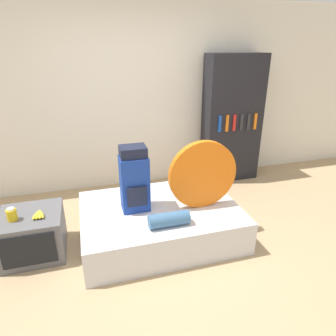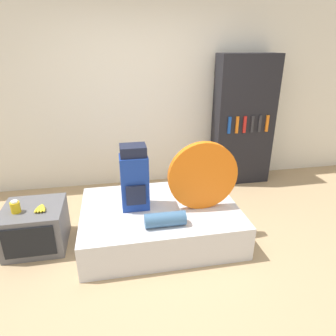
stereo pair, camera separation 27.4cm
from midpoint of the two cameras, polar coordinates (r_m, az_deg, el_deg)
ground_plane at (r=3.20m, az=3.55°, el=-16.64°), size 16.00×16.00×0.00m
wall_back at (r=4.43m, az=-2.25°, el=13.22°), size 8.00×0.05×2.60m
bed at (r=3.40m, az=0.78°, el=-10.09°), size 1.69×1.21×0.37m
backpack at (r=3.15m, az=-3.96°, el=-2.05°), size 0.29×0.26×0.70m
tent_bag at (r=3.16m, az=9.13°, el=-1.57°), size 0.74×0.07×0.74m
sleeping_roll at (r=2.95m, az=2.17°, el=-9.80°), size 0.40×0.14×0.14m
television at (r=3.47m, az=-21.85°, el=-10.39°), size 0.61×0.60×0.46m
canister at (r=3.31m, az=-25.01°, el=-6.79°), size 0.09×0.09×0.13m
banana_bunch at (r=3.28m, az=-20.88°, el=-7.24°), size 0.13×0.17×0.04m
bookshelf at (r=4.68m, az=15.81°, el=8.55°), size 0.87×0.36×1.90m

